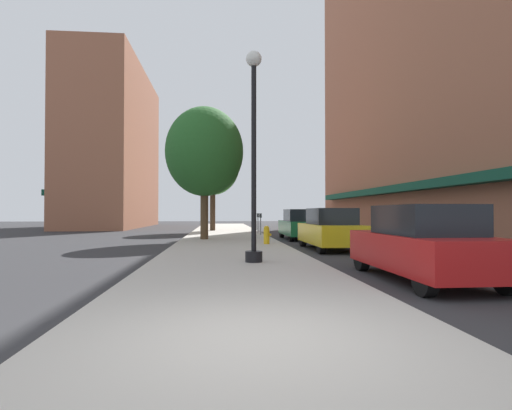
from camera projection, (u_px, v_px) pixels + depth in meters
ground_plane at (298, 239)px, 22.72m from camera, size 90.00×90.00×0.00m
sidewalk_slab at (227, 237)px, 23.36m from camera, size 4.80×50.00×0.12m
building_right_brick at (442, 35)px, 27.94m from camera, size 6.80×40.00×27.80m
building_far_background at (115, 149)px, 40.43m from camera, size 6.80×18.00×15.75m
lamppost at (254, 151)px, 11.18m from camera, size 0.48×0.48×5.90m
fire_hydrant at (267, 235)px, 17.49m from camera, size 0.33×0.26×0.79m
parking_meter_near at (261, 221)px, 24.37m from camera, size 0.14×0.09×1.31m
parking_meter_far at (258, 221)px, 26.03m from camera, size 0.14×0.09×1.31m
tree_near at (204, 152)px, 20.65m from camera, size 4.00×4.00×6.80m
tree_mid at (213, 164)px, 30.41m from camera, size 4.11×4.11×7.42m
car_red at (423, 244)px, 8.75m from camera, size 1.80×4.30×1.66m
car_yellow at (330, 230)px, 16.05m from camera, size 1.80×4.30×1.66m
car_green at (300, 225)px, 22.10m from camera, size 1.80×4.30×1.66m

